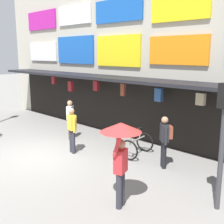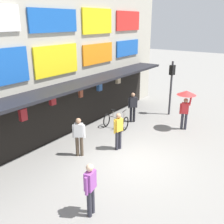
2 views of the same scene
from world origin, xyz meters
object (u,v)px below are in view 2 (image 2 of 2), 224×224
object	(u,v)px
traffic_light_far	(171,80)
pedestrian_in_blue	(118,129)
pedestrian_with_umbrella	(186,99)
pedestrian_in_purple	(133,105)
pedestrian_in_black	(79,135)
bicycle_parked	(116,121)
pedestrian_in_green	(90,187)

from	to	relation	value
traffic_light_far	pedestrian_in_blue	bearing A→B (deg)	-179.68
pedestrian_with_umbrella	pedestrian_in_purple	world-z (taller)	pedestrian_with_umbrella
traffic_light_far	pedestrian_in_purple	size ratio (longest dim) A/B	1.90
pedestrian_in_black	bicycle_parked	bearing A→B (deg)	7.38
pedestrian_in_green	pedestrian_in_black	size ratio (longest dim) A/B	1.00
pedestrian_in_black	pedestrian_in_purple	bearing A→B (deg)	2.66
pedestrian_in_black	pedestrian_in_blue	xyz separation A→B (m)	(1.42, -1.00, 0.00)
traffic_light_far	pedestrian_in_black	size ratio (longest dim) A/B	1.90
pedestrian_in_black	pedestrian_with_umbrella	bearing A→B (deg)	-25.71
pedestrian_in_green	bicycle_parked	bearing A→B (deg)	28.10
traffic_light_far	pedestrian_in_black	xyz separation A→B (m)	(-6.94, 0.97, -1.19)
pedestrian_with_umbrella	pedestrian_in_purple	size ratio (longest dim) A/B	1.24
pedestrian_in_blue	pedestrian_in_green	bearing A→B (deg)	-156.94
pedestrian_in_green	pedestrian_with_umbrella	xyz separation A→B (m)	(7.68, 0.12, 0.69)
bicycle_parked	pedestrian_with_umbrella	size ratio (longest dim) A/B	0.60
bicycle_parked	pedestrian_in_blue	xyz separation A→B (m)	(-1.90, -1.43, 0.55)
pedestrian_with_umbrella	pedestrian_in_blue	world-z (taller)	pedestrian_with_umbrella
traffic_light_far	bicycle_parked	distance (m)	4.26
traffic_light_far	pedestrian_in_green	distance (m)	9.61
pedestrian_in_green	pedestrian_in_purple	size ratio (longest dim) A/B	1.00
pedestrian_in_green	pedestrian_in_blue	bearing A→B (deg)	23.06
bicycle_parked	pedestrian_in_green	bearing A→B (deg)	-151.90
pedestrian_in_green	pedestrian_in_blue	xyz separation A→B (m)	(3.86, 1.64, 0.00)
bicycle_parked	traffic_light_far	bearing A→B (deg)	-21.14
pedestrian_in_black	traffic_light_far	bearing A→B (deg)	-7.97
bicycle_parked	pedestrian_in_green	xyz separation A→B (m)	(-5.76, -3.08, 0.55)
traffic_light_far	pedestrian_in_blue	xyz separation A→B (m)	(-5.53, -0.03, -1.19)
traffic_light_far	pedestrian_in_black	world-z (taller)	traffic_light_far
pedestrian_in_green	traffic_light_far	bearing A→B (deg)	10.11
pedestrian_with_umbrella	bicycle_parked	bearing A→B (deg)	123.08
pedestrian_in_blue	pedestrian_in_black	bearing A→B (deg)	144.72
pedestrian_in_green	pedestrian_with_umbrella	distance (m)	7.72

